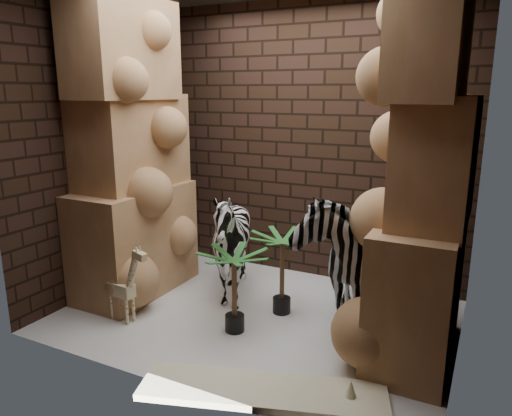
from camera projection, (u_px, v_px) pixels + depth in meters
The scene contains 13 objects.
floor at pixel (255, 316), 4.48m from camera, with size 3.50×3.50×0.00m, color white.
wall_back at pixel (307, 143), 5.20m from camera, with size 3.50×3.50×0.00m, color black.
wall_front at pixel (166, 181), 3.04m from camera, with size 3.50×3.50×0.00m, color black.
wall_left at pixel (103, 147), 4.89m from camera, with size 3.00×3.00×0.00m, color black.
wall_right at pixel (477, 172), 3.36m from camera, with size 3.00×3.00×0.00m, color black.
rock_pillar_left at pixel (129, 149), 4.73m from camera, with size 0.68×1.30×3.00m, color tan, non-canonical shape.
rock_pillar_right at pixel (427, 169), 3.50m from camera, with size 0.58×1.25×3.00m, color tan, non-canonical shape.
zebra_right at pixel (340, 241), 4.22m from camera, with size 0.70×1.29×1.53m, color white.
zebra_left at pixel (231, 250), 4.69m from camera, with size 0.96×1.18×1.07m, color white.
giraffe_toy at pixel (121, 281), 4.31m from camera, with size 0.40×0.13×0.78m, color beige, non-canonical shape.
palm_front at pixel (282, 273), 4.46m from camera, with size 0.36×0.36×0.80m, color #206621, non-canonical shape.
palm_back at pixel (234, 291), 4.12m from camera, with size 0.36×0.36×0.75m, color #206621, non-canonical shape.
surfboard at pixel (262, 391), 3.32m from camera, with size 1.72×0.42×0.05m, color #FFF7C9.
Camera 1 is at (1.86, -3.66, 2.05)m, focal length 33.49 mm.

